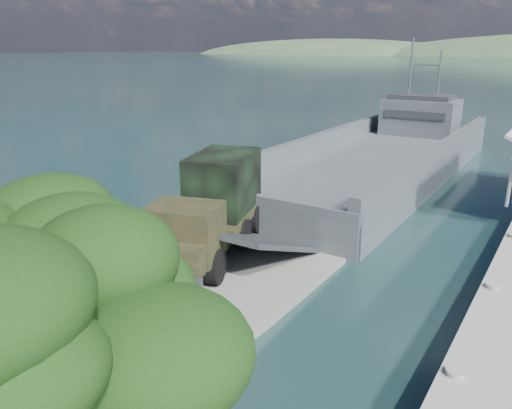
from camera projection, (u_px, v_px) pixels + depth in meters
The scene contains 7 objects.
ground at pixel (182, 283), 21.22m from camera, with size 1400.00×1400.00×0.00m, color #18383A.
boat_ramp at pixel (166, 286), 20.35m from camera, with size 10.00×18.00×0.50m, color gray.
shoreline_rocks at pixel (95, 248), 24.85m from camera, with size 3.20×5.60×0.90m, color #545452, non-canonical shape.
landing_craft at pixel (377, 166), 37.77m from camera, with size 9.76×37.76×11.19m.
military_truck at pixel (212, 207), 22.79m from camera, with size 5.42×9.55×4.25m.
soldier at pixel (141, 237), 22.39m from camera, with size 0.67×0.44×1.83m, color black.
overhang_tree at pixel (25, 280), 8.64m from camera, with size 7.89×7.27×7.17m.
Camera 1 is at (13.14, -14.37, 9.61)m, focal length 35.00 mm.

